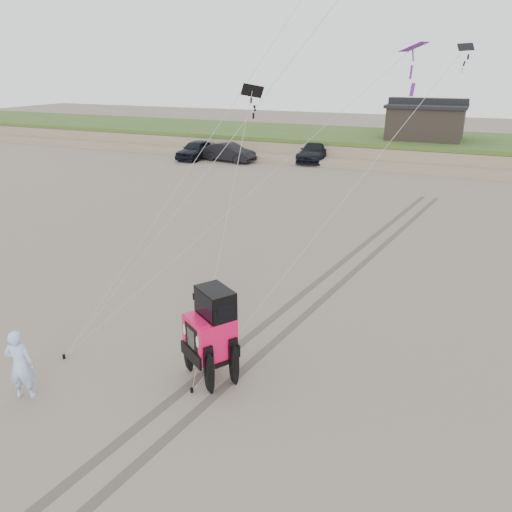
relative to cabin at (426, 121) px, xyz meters
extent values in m
plane|color=#6B6054|center=(-2.00, -37.00, -3.24)|extent=(160.00, 160.00, 0.00)
cube|color=#7A6B54|center=(-2.00, 1.00, -2.54)|extent=(160.00, 12.00, 1.40)
cube|color=#2D4719|center=(-2.00, 1.00, -1.69)|extent=(160.00, 12.00, 0.35)
cube|color=#7A6B54|center=(-2.00, -5.50, -2.99)|extent=(160.00, 3.50, 0.50)
cube|color=black|center=(0.00, 0.00, -0.21)|extent=(6.00, 5.00, 2.60)
cube|color=black|center=(0.00, 0.00, 1.21)|extent=(6.40, 5.40, 0.25)
cube|color=black|center=(0.00, 0.00, 1.59)|extent=(6.40, 1.20, 0.50)
imported|color=black|center=(-17.96, -7.96, -2.44)|extent=(1.90, 4.70, 1.60)
imported|color=black|center=(-14.81, -7.92, -2.47)|extent=(4.87, 2.36, 1.54)
imported|color=black|center=(-8.18, -4.97, -2.44)|extent=(2.62, 5.64, 1.59)
imported|color=#8CAED8|center=(-4.90, -38.78, -2.34)|extent=(0.77, 0.65, 1.80)
cube|color=#6E1C9A|center=(1.73, -25.93, 4.93)|extent=(0.94, 1.37, 0.36)
cube|color=black|center=(-1.48, -32.90, 3.65)|extent=(0.64, 0.48, 0.41)
cube|color=black|center=(3.63, -30.41, 4.75)|extent=(0.47, 0.33, 0.22)
cylinder|color=black|center=(-5.29, -37.11, -3.18)|extent=(0.08, 0.08, 0.12)
cylinder|color=black|center=(-1.29, -37.02, -3.18)|extent=(0.08, 0.08, 0.12)
cube|color=#4C443D|center=(-0.40, -29.00, -3.23)|extent=(4.42, 29.74, 0.01)
cube|color=#4C443D|center=(0.40, -29.00, -3.23)|extent=(4.42, 29.74, 0.01)
camera|label=1|loc=(4.28, -45.80, 4.25)|focal=35.00mm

